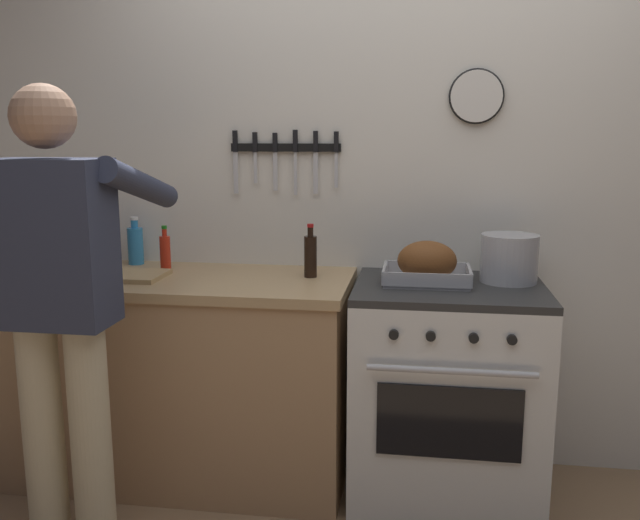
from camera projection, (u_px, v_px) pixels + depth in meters
wall_back at (400, 179)px, 3.00m from camera, size 6.00×0.13×2.60m
counter_block at (121, 371)px, 2.99m from camera, size 2.03×0.65×0.90m
stove at (446, 391)px, 2.78m from camera, size 0.76×0.67×0.90m
person_cook at (60, 296)px, 2.29m from camera, size 0.51×0.63×1.66m
roasting_pan at (427, 264)px, 2.71m from camera, size 0.35×0.26×0.17m
stock_pot at (509, 258)px, 2.74m from camera, size 0.23×0.23×0.20m
cutting_board at (122, 275)px, 2.84m from camera, size 0.36×0.24×0.02m
bottle_wine_red at (94, 240)px, 3.02m from camera, size 0.07×0.07×0.30m
bottle_soy_sauce at (310, 255)px, 2.83m from camera, size 0.05×0.05×0.23m
bottle_hot_sauce at (165, 252)px, 2.97m from camera, size 0.05×0.05×0.20m
bottle_dish_soap at (135, 245)px, 3.12m from camera, size 0.07×0.07×0.22m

